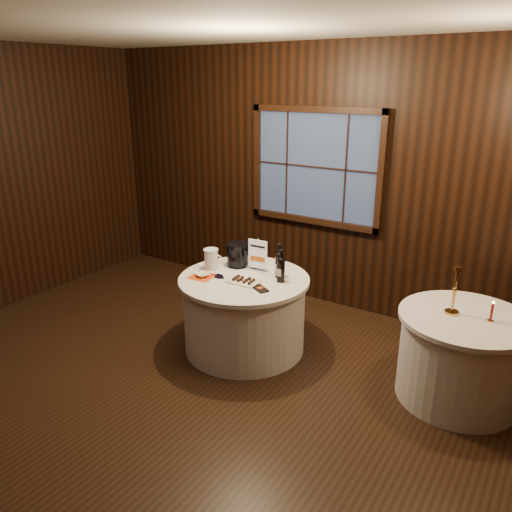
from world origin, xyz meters
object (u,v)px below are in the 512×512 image
Objects in this scene: port_bottle_left at (279,263)px; ice_bucket at (238,254)px; main_table at (244,313)px; brass_candlestick at (454,297)px; glass_pitcher at (211,259)px; cracker_bowl at (203,275)px; sign_stand at (258,260)px; chocolate_box at (260,289)px; red_candle at (491,313)px; grape_bunch at (220,276)px; port_bottle_right at (281,268)px; chocolate_plate at (243,281)px; side_table at (460,357)px.

ice_bucket is at bearing 158.74° from port_bottle_left.
main_table is 3.11× the size of brass_candlestick.
glass_pitcher is 1.59× the size of cracker_bowl.
sign_stand is at bearing 50.20° from cracker_bowl.
chocolate_box is at bearing -59.12° from sign_stand.
brass_candlestick is (2.12, 0.06, 0.02)m from ice_bucket.
ice_bucket is 2.41m from red_candle.
red_candle is at bearing 10.57° from grape_bunch.
brass_candlestick reaches higher than ice_bucket.
port_bottle_left is at bearing -11.87° from sign_stand.
port_bottle_left reaches higher than main_table.
port_bottle_left is 2.52× the size of cracker_bowl.
cracker_bowl is (-0.70, -0.31, -0.12)m from port_bottle_right.
chocolate_plate is 1.71× the size of red_candle.
port_bottle_left is 1.40× the size of ice_bucket.
side_table is 2.30m from ice_bucket.
chocolate_plate is 2.23× the size of cracker_bowl.
port_bottle_right is 1.98× the size of grape_bunch.
ice_bucket is at bearing 172.24° from chocolate_box.
ice_bucket is (-0.25, -0.00, 0.01)m from sign_stand.
grape_bunch is at bearing -123.47° from sign_stand.
sign_stand is 1.91× the size of red_candle.
port_bottle_right is 0.38m from chocolate_plate.
main_table is 0.55m from sign_stand.
red_candle reaches higher than chocolate_plate.
glass_pitcher is (-0.47, 0.11, 0.09)m from chocolate_plate.
cracker_bowl is 2.58m from red_candle.
sign_stand is 1.87m from brass_candlestick.
cracker_bowl is (-0.12, -0.43, -0.11)m from ice_bucket.
chocolate_box is (0.22, -0.05, -0.01)m from chocolate_plate.
chocolate_box is (-1.71, -0.46, 0.39)m from side_table.
chocolate_box is at bearing -165.03° from side_table.
side_table is at bearing 11.19° from grape_bunch.
side_table is at bearing -8.94° from glass_pitcher.
sign_stand is at bearing 12.73° from glass_pitcher.
main_table is 2.02m from side_table.
chocolate_box is 0.48m from grape_bunch.
sign_stand is 0.58m from cracker_bowl.
grape_bunch is at bearing -150.97° from port_bottle_right.
sign_stand is 1.57× the size of glass_pitcher.
grape_bunch reaches higher than main_table.
main_table is at bearing -179.85° from chocolate_box.
brass_candlestick is (2.24, 0.49, 0.13)m from cracker_bowl.
side_table is 3.33× the size of port_bottle_right.
port_bottle_right is at bearing -24.60° from sign_stand.
chocolate_plate is 0.43m from cracker_bowl.
side_table is 6.58× the size of grape_bunch.
side_table is at bearing 1.73° from ice_bucket.
brass_candlestick is (2.29, 0.28, 0.04)m from glass_pitcher.
glass_pitcher is 1.22× the size of red_candle.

